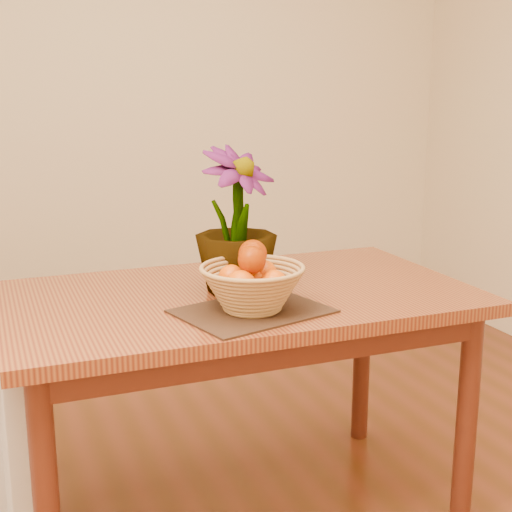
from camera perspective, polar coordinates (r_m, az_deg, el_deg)
name	(u,v)px	position (r m, az deg, el deg)	size (l,w,h in m)	color
wall_back	(113,88)	(3.96, -11.39, 13.05)	(4.00, 0.02, 2.70)	beige
table	(240,319)	(2.18, -1.32, -5.08)	(1.40, 0.80, 0.75)	brown
placemat	(252,311)	(1.96, -0.30, -4.44)	(0.39, 0.29, 0.01)	#321F12
wicker_basket	(252,290)	(1.94, -0.30, -2.72)	(0.29, 0.29, 0.12)	#A77445
orange_pile	(252,269)	(1.93, -0.30, -1.03)	(0.18, 0.17, 0.14)	#D75303
potted_plant	(236,221)	(2.11, -1.60, 2.84)	(0.24, 0.24, 0.44)	#174B15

